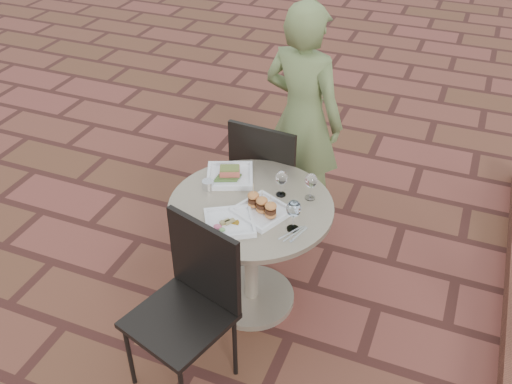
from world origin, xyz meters
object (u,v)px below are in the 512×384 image
at_px(cafe_table, 251,239).
at_px(plate_tuna, 229,223).
at_px(chair_far, 268,173).
at_px(plate_salmon, 230,175).
at_px(plate_sliders, 262,208).
at_px(chair_near, 191,295).
at_px(diner, 303,119).

xyz_separation_m(cafe_table, plate_tuna, (-0.03, -0.20, 0.26)).
relative_size(cafe_table, chair_far, 0.97).
height_order(cafe_table, plate_salmon, plate_salmon).
distance_m(chair_far, plate_sliders, 0.69).
relative_size(cafe_table, plate_sliders, 2.76).
xyz_separation_m(chair_near, diner, (0.07, 1.49, 0.24)).
xyz_separation_m(plate_sliders, plate_tuna, (-0.12, -0.15, -0.02)).
height_order(chair_far, chair_near, same).
bearing_deg(plate_sliders, plate_salmon, 140.77).
distance_m(plate_salmon, plate_tuna, 0.43).
relative_size(chair_near, plate_salmon, 2.72).
xyz_separation_m(chair_near, plate_tuna, (0.05, 0.37, 0.20)).
height_order(cafe_table, chair_far, chair_far).
distance_m(plate_sliders, plate_tuna, 0.19).
relative_size(chair_far, diner, 0.59).
bearing_deg(chair_near, chair_far, 108.63).
bearing_deg(plate_sliders, diner, 95.61).
relative_size(diner, plate_sliders, 4.84).
distance_m(cafe_table, plate_tuna, 0.33).
distance_m(cafe_table, chair_near, 0.58).
xyz_separation_m(diner, plate_tuna, (-0.02, -1.12, -0.04)).
bearing_deg(plate_tuna, cafe_table, 80.39).
xyz_separation_m(diner, plate_salmon, (-0.20, -0.73, -0.04)).
distance_m(chair_near, plate_tuna, 0.42).
relative_size(cafe_table, plate_salmon, 2.64).
distance_m(cafe_table, plate_salmon, 0.39).
height_order(chair_far, plate_sliders, chair_far).
height_order(plate_salmon, plate_sliders, plate_sliders).
bearing_deg(diner, plate_salmon, 88.31).
bearing_deg(chair_near, cafe_table, 98.81).
bearing_deg(chair_far, plate_salmon, 80.38).
xyz_separation_m(plate_salmon, plate_sliders, (0.29, -0.24, 0.01)).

